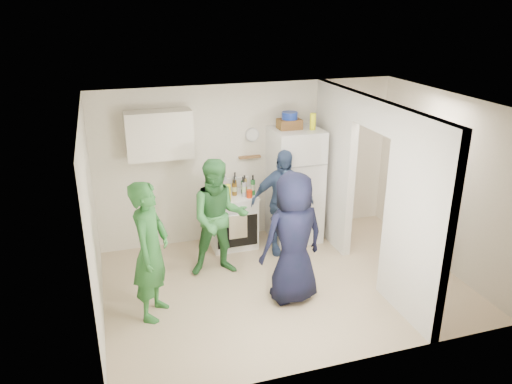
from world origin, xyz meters
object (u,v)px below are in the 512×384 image
person_green_left (151,251)px  person_green_center (219,218)px  fridge (295,185)px  blue_bowl (290,116)px  person_navy (293,238)px  yellow_cup_stack_top (313,121)px  wicker_basket (289,124)px  stove (232,220)px  person_denim (282,202)px  person_nook (417,209)px

person_green_left → person_green_center: size_ratio=1.04×
person_green_center → fridge: bearing=34.6°
blue_bowl → person_navy: (-0.59, -1.73, -1.16)m
yellow_cup_stack_top → person_green_left: bearing=-152.1°
yellow_cup_stack_top → person_green_left: (-2.65, -1.41, -1.07)m
fridge → yellow_cup_stack_top: (0.22, -0.10, 1.04)m
fridge → blue_bowl: size_ratio=7.61×
blue_bowl → wicker_basket: bearing=0.0°
stove → fridge: 1.14m
wicker_basket → person_green_left: size_ratio=0.20×
person_navy → wicker_basket: bearing=-117.0°
person_green_center → person_denim: (1.06, 0.35, -0.03)m
stove → blue_bowl: size_ratio=3.59×
stove → wicker_basket: wicker_basket is taller
yellow_cup_stack_top → person_denim: 1.30m
person_green_left → person_denim: (2.08, 1.10, -0.06)m
stove → yellow_cup_stack_top: size_ratio=3.44×
wicker_basket → blue_bowl: (0.00, 0.00, 0.13)m
wicker_basket → person_green_center: size_ratio=0.21×
person_nook → person_green_center: bearing=-85.3°
fridge → blue_bowl: (-0.10, 0.05, 1.12)m
fridge → person_denim: fridge is taller
person_green_left → person_nook: person_green_left is taller
stove → person_green_center: (-0.39, -0.78, 0.41)m
wicker_basket → stove: bearing=-178.8°
blue_bowl → person_navy: bearing=-108.7°
yellow_cup_stack_top → person_denim: yellow_cup_stack_top is taller
blue_bowl → person_green_center: blue_bowl is taller
stove → blue_bowl: (0.93, 0.02, 1.60)m
person_denim → person_navy: size_ratio=0.94×
fridge → wicker_basket: 0.99m
person_green_center → wicker_basket: bearing=38.0°
person_navy → person_nook: person_navy is taller
stove → person_denim: bearing=-32.7°
yellow_cup_stack_top → person_nook: size_ratio=0.16×
wicker_basket → blue_bowl: blue_bowl is taller
blue_bowl → person_denim: (-0.26, -0.45, -1.21)m
stove → person_green_left: size_ratio=0.49×
stove → person_green_left: 2.13m
yellow_cup_stack_top → person_green_center: (-1.64, -0.65, -1.11)m
wicker_basket → person_navy: (-0.59, -1.73, -1.03)m
person_green_left → person_green_center: bearing=-26.6°
person_navy → person_green_left: bearing=-14.2°
fridge → yellow_cup_stack_top: 1.07m
yellow_cup_stack_top → person_navy: yellow_cup_stack_top is taller
blue_bowl → person_green_center: 1.95m
blue_bowl → person_denim: 1.32m
stove → person_nook: bearing=-26.8°
stove → person_denim: 0.89m
fridge → person_nook: 1.89m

